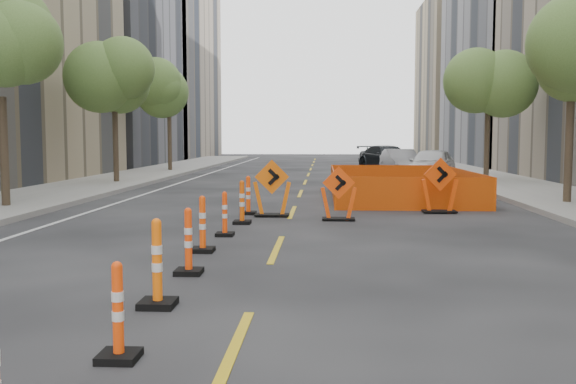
# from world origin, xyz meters

# --- Properties ---
(ground_plane) EXTENTS (140.00, 140.00, 0.00)m
(ground_plane) POSITION_xyz_m (0.00, 0.00, 0.00)
(ground_plane) COLOR black
(sidewalk_left) EXTENTS (4.00, 90.00, 0.15)m
(sidewalk_left) POSITION_xyz_m (-9.00, 12.00, 0.07)
(sidewalk_left) COLOR gray
(sidewalk_left) RESTS_ON ground
(bld_left_d) EXTENTS (12.00, 16.00, 14.00)m
(bld_left_d) POSITION_xyz_m (-17.00, 39.20, 7.00)
(bld_left_d) COLOR #4C4C51
(bld_left_d) RESTS_ON ground
(bld_left_e) EXTENTS (12.00, 20.00, 20.00)m
(bld_left_e) POSITION_xyz_m (-17.00, 55.60, 10.00)
(bld_left_e) COLOR gray
(bld_left_e) RESTS_ON ground
(bld_right_d) EXTENTS (12.00, 18.00, 20.00)m
(bld_right_d) POSITION_xyz_m (17.00, 40.20, 10.00)
(bld_right_d) COLOR gray
(bld_right_d) RESTS_ON ground
(bld_right_e) EXTENTS (12.00, 14.00, 16.00)m
(bld_right_e) POSITION_xyz_m (17.00, 58.60, 8.00)
(bld_right_e) COLOR tan
(bld_right_e) RESTS_ON ground
(tree_l_b) EXTENTS (2.80, 2.80, 5.95)m
(tree_l_b) POSITION_xyz_m (-8.40, 10.00, 4.53)
(tree_l_b) COLOR #382B1E
(tree_l_b) RESTS_ON ground
(tree_l_c) EXTENTS (2.80, 2.80, 5.95)m
(tree_l_c) POSITION_xyz_m (-8.40, 20.00, 4.53)
(tree_l_c) COLOR #382B1E
(tree_l_c) RESTS_ON ground
(tree_l_d) EXTENTS (2.80, 2.80, 5.95)m
(tree_l_d) POSITION_xyz_m (-8.40, 30.00, 4.53)
(tree_l_d) COLOR #382B1E
(tree_l_d) RESTS_ON ground
(tree_r_b) EXTENTS (2.80, 2.80, 5.95)m
(tree_r_b) POSITION_xyz_m (8.40, 12.00, 4.53)
(tree_r_b) COLOR #382B1E
(tree_r_b) RESTS_ON ground
(tree_r_c) EXTENTS (2.80, 2.80, 5.95)m
(tree_r_c) POSITION_xyz_m (8.40, 22.00, 4.53)
(tree_r_c) COLOR #382B1E
(tree_r_c) RESTS_ON ground
(channelizer_1) EXTENTS (0.38, 0.38, 0.97)m
(channelizer_1) POSITION_xyz_m (-1.07, -2.22, 0.49)
(channelizer_1) COLOR #FF430A
(channelizer_1) RESTS_ON ground
(channelizer_2) EXTENTS (0.45, 0.45, 1.14)m
(channelizer_2) POSITION_xyz_m (-1.20, -0.28, 0.57)
(channelizer_2) COLOR #FF650A
(channelizer_2) RESTS_ON ground
(channelizer_3) EXTENTS (0.42, 0.42, 1.05)m
(channelizer_3) POSITION_xyz_m (-1.21, 1.66, 0.53)
(channelizer_3) COLOR #FF410A
(channelizer_3) RESTS_ON ground
(channelizer_4) EXTENTS (0.42, 0.42, 1.06)m
(channelizer_4) POSITION_xyz_m (-1.36, 3.60, 0.53)
(channelizer_4) COLOR #FF490A
(channelizer_4) RESTS_ON ground
(channelizer_5) EXTENTS (0.38, 0.38, 0.97)m
(channelizer_5) POSITION_xyz_m (-1.24, 5.54, 0.49)
(channelizer_5) COLOR #FF420A
(channelizer_5) RESTS_ON ground
(channelizer_6) EXTENTS (0.43, 0.43, 1.08)m
(channelizer_6) POSITION_xyz_m (-1.12, 7.48, 0.54)
(channelizer_6) COLOR #E14E09
(channelizer_6) RESTS_ON ground
(channelizer_7) EXTENTS (0.42, 0.42, 1.07)m
(channelizer_7) POSITION_xyz_m (-1.20, 9.42, 0.54)
(channelizer_7) COLOR #FF480A
(channelizer_7) RESTS_ON ground
(chevron_sign_left) EXTENTS (1.11, 0.76, 1.54)m
(chevron_sign_left) POSITION_xyz_m (-0.50, 8.99, 0.77)
(chevron_sign_left) COLOR #E55C09
(chevron_sign_left) RESTS_ON ground
(chevron_sign_center) EXTENTS (0.99, 0.66, 1.39)m
(chevron_sign_center) POSITION_xyz_m (1.28, 8.30, 0.70)
(chevron_sign_center) COLOR #ED4309
(chevron_sign_center) RESTS_ON ground
(chevron_sign_right) EXTENTS (1.14, 0.80, 1.57)m
(chevron_sign_right) POSITION_xyz_m (4.16, 10.03, 0.78)
(chevron_sign_right) COLOR #E23F09
(chevron_sign_right) RESTS_ON ground
(safety_fence) EXTENTS (4.63, 7.86, 0.98)m
(safety_fence) POSITION_xyz_m (3.53, 14.47, 0.49)
(safety_fence) COLOR orange
(safety_fence) RESTS_ON ground
(parked_car_near) EXTENTS (3.28, 5.09, 1.61)m
(parked_car_near) POSITION_xyz_m (6.02, 22.77, 0.81)
(parked_car_near) COLOR silver
(parked_car_near) RESTS_ON ground
(parked_car_mid) EXTENTS (2.01, 4.52, 1.44)m
(parked_car_mid) POSITION_xyz_m (5.14, 27.92, 0.72)
(parked_car_mid) COLOR gray
(parked_car_mid) RESTS_ON ground
(parked_car_far) EXTENTS (4.15, 5.85, 1.57)m
(parked_car_far) POSITION_xyz_m (4.99, 33.42, 0.79)
(parked_car_far) COLOR black
(parked_car_far) RESTS_ON ground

